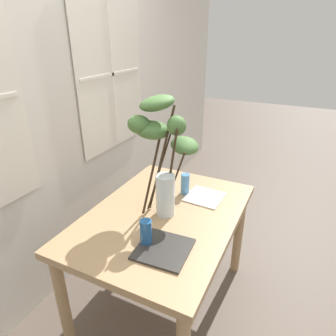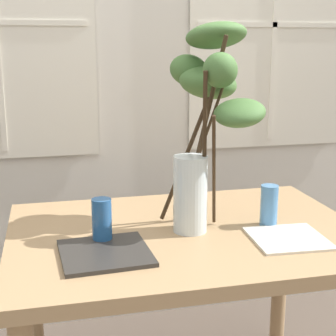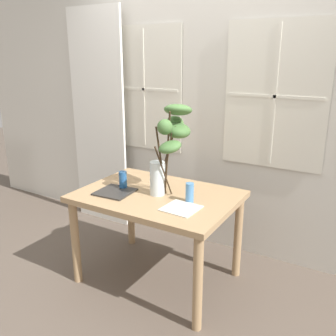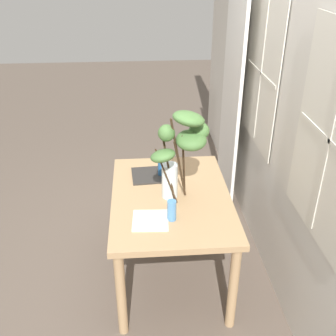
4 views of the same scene
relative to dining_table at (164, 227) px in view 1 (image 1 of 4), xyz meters
name	(u,v)px [view 1 (image 1 of 4)]	position (x,y,z in m)	size (l,w,h in m)	color
ground	(164,301)	(0.00, 0.00, -0.65)	(14.00, 14.00, 0.00)	brown
back_wall_with_windows	(46,106)	(0.00, 0.85, 0.69)	(5.94, 0.14, 2.67)	beige
dining_table	(164,227)	(0.00, 0.00, 0.00)	(1.21, 0.87, 0.75)	tan
vase_with_branches	(161,143)	(0.08, 0.06, 0.53)	(0.35, 0.45, 0.72)	silver
drinking_glass_blue_left	(146,233)	(-0.30, -0.05, 0.18)	(0.06, 0.06, 0.15)	#235693
drinking_glass_blue_right	(185,184)	(0.29, -0.02, 0.18)	(0.06, 0.06, 0.15)	#4C84BC
plate_square_left	(163,249)	(-0.30, -0.15, 0.11)	(0.27, 0.27, 0.01)	#2D2B28
plate_square_right	(205,197)	(0.30, -0.16, 0.11)	(0.24, 0.24, 0.01)	silver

